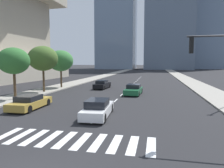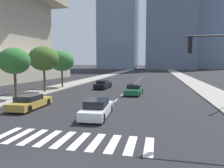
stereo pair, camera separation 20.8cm
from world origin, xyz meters
name	(u,v)px [view 1 (the left image)]	position (x,y,z in m)	size (l,w,h in m)	color
sidewalk_east	(202,88)	(11.57, 30.00, 0.07)	(4.00, 260.00, 0.15)	gray
sidewalk_west	(67,85)	(-11.57, 30.00, 0.07)	(4.00, 260.00, 0.15)	gray
crosswalk_near	(73,140)	(0.00, 4.55, 0.00)	(8.55, 2.52, 0.01)	silver
lane_divider_center	(132,85)	(0.00, 32.55, 0.00)	(0.14, 50.00, 0.01)	silver
sedan_gold_0	(30,102)	(-6.72, 10.95, 0.58)	(2.04, 4.79, 1.23)	#B28E38
sedan_black_1	(102,85)	(-4.09, 26.47, 0.61)	(1.93, 4.56, 1.31)	black
sedan_green_2	(134,90)	(1.45, 21.26, 0.61)	(2.11, 4.53, 1.32)	#1E6038
sedan_white_3	(98,109)	(-0.05, 9.53, 0.61)	(1.98, 4.84, 1.34)	silver
street_tree_nearest	(14,61)	(-10.77, 14.39, 4.28)	(3.36, 3.36, 5.58)	#4C3823
street_tree_second	(43,59)	(-10.77, 20.41, 4.67)	(3.96, 3.96, 6.21)	#4C3823
street_tree_third	(61,61)	(-10.77, 25.83, 4.41)	(3.96, 3.96, 5.95)	#4C3823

